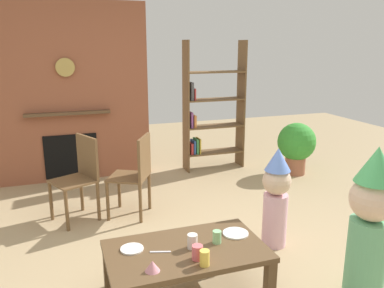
# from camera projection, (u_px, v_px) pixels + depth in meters

# --- Properties ---
(ground_plane) EXTENTS (12.00, 12.00, 0.00)m
(ground_plane) POSITION_uv_depth(u_px,v_px,m) (191.00, 259.00, 3.44)
(ground_plane) COLOR tan
(brick_fireplace_feature) EXTENTS (2.20, 0.28, 2.40)m
(brick_fireplace_feature) POSITION_uv_depth(u_px,v_px,m) (66.00, 94.00, 5.25)
(brick_fireplace_feature) COLOR #935138
(brick_fireplace_feature) RESTS_ON ground_plane
(bookshelf) EXTENTS (0.90, 0.28, 1.90)m
(bookshelf) POSITION_uv_depth(u_px,v_px,m) (210.00, 112.00, 5.78)
(bookshelf) COLOR brown
(bookshelf) RESTS_ON ground_plane
(coffee_table) EXTENTS (1.16, 0.67, 0.40)m
(coffee_table) POSITION_uv_depth(u_px,v_px,m) (186.00, 255.00, 2.86)
(coffee_table) COLOR brown
(coffee_table) RESTS_ON ground_plane
(paper_cup_near_left) EXTENTS (0.07, 0.07, 0.11)m
(paper_cup_near_left) POSITION_uv_depth(u_px,v_px,m) (205.00, 258.00, 2.61)
(paper_cup_near_left) COLOR #F2CC4C
(paper_cup_near_left) RESTS_ON coffee_table
(paper_cup_near_right) EXTENTS (0.07, 0.07, 0.10)m
(paper_cup_near_right) POSITION_uv_depth(u_px,v_px,m) (217.00, 237.00, 2.91)
(paper_cup_near_right) COLOR #8CD18C
(paper_cup_near_right) RESTS_ON coffee_table
(paper_cup_center) EXTENTS (0.07, 0.07, 0.11)m
(paper_cup_center) POSITION_uv_depth(u_px,v_px,m) (192.00, 241.00, 2.84)
(paper_cup_center) COLOR silver
(paper_cup_center) RESTS_ON coffee_table
(paper_cup_far_left) EXTENTS (0.08, 0.08, 0.10)m
(paper_cup_far_left) POSITION_uv_depth(u_px,v_px,m) (197.00, 252.00, 2.69)
(paper_cup_far_left) COLOR #E5666B
(paper_cup_far_left) RESTS_ON coffee_table
(paper_plate_front) EXTENTS (0.17, 0.17, 0.01)m
(paper_plate_front) POSITION_uv_depth(u_px,v_px,m) (132.00, 249.00, 2.83)
(paper_plate_front) COLOR white
(paper_plate_front) RESTS_ON coffee_table
(paper_plate_rear) EXTENTS (0.20, 0.20, 0.01)m
(paper_plate_rear) POSITION_uv_depth(u_px,v_px,m) (236.00, 233.00, 3.06)
(paper_plate_rear) COLOR white
(paper_plate_rear) RESTS_ON coffee_table
(birthday_cake_slice) EXTENTS (0.10, 0.10, 0.07)m
(birthday_cake_slice) POSITION_uv_depth(u_px,v_px,m) (152.00, 266.00, 2.55)
(birthday_cake_slice) COLOR pink
(birthday_cake_slice) RESTS_ON coffee_table
(table_fork) EXTENTS (0.15, 0.06, 0.01)m
(table_fork) POSITION_uv_depth(u_px,v_px,m) (160.00, 252.00, 2.79)
(table_fork) COLOR silver
(table_fork) RESTS_ON coffee_table
(child_with_cone_hat) EXTENTS (0.32, 0.32, 1.17)m
(child_with_cone_hat) POSITION_uv_depth(u_px,v_px,m) (370.00, 221.00, 2.78)
(child_with_cone_hat) COLOR #66B27F
(child_with_cone_hat) RESTS_ON ground_plane
(child_in_pink) EXTENTS (0.26, 0.26, 0.94)m
(child_in_pink) POSITION_uv_depth(u_px,v_px,m) (276.00, 195.00, 3.58)
(child_in_pink) COLOR #EAB2C6
(child_in_pink) RESTS_ON ground_plane
(dining_chair_left) EXTENTS (0.53, 0.53, 0.90)m
(dining_chair_left) POSITION_uv_depth(u_px,v_px,m) (81.00, 173.00, 4.16)
(dining_chair_left) COLOR brown
(dining_chair_left) RESTS_ON ground_plane
(dining_chair_middle) EXTENTS (0.54, 0.54, 0.90)m
(dining_chair_middle) POSITION_uv_depth(u_px,v_px,m) (136.00, 171.00, 4.22)
(dining_chair_middle) COLOR brown
(dining_chair_middle) RESTS_ON ground_plane
(potted_plant_tall) EXTENTS (0.55, 0.55, 0.75)m
(potted_plant_tall) POSITION_uv_depth(u_px,v_px,m) (296.00, 144.00, 5.62)
(potted_plant_tall) COLOR #9E5B42
(potted_plant_tall) RESTS_ON ground_plane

